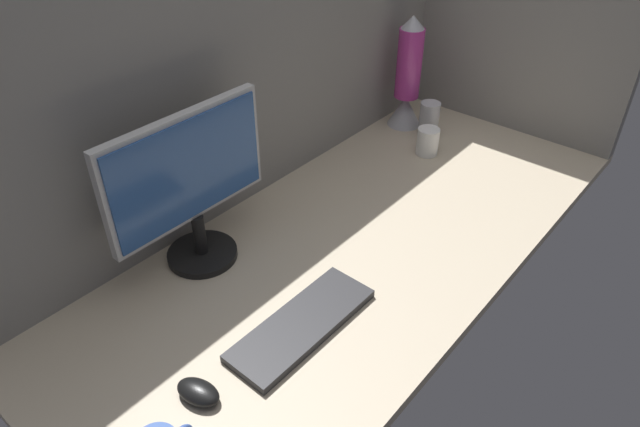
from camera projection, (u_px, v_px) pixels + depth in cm
name	position (u px, v px, depth cm)	size (l,w,h in cm)	color
ground_plane	(357.00, 237.00, 156.17)	(180.00, 80.00, 3.00)	tan
cubicle_wall_back	(252.00, 67.00, 152.69)	(180.00, 5.00, 75.56)	gray
cubicle_wall_side	(521.00, 19.00, 187.22)	(5.00, 80.00, 75.56)	gray
monitor	(190.00, 183.00, 134.23)	(44.67, 18.00, 40.14)	black
keyboard	(302.00, 324.00, 126.59)	(37.00, 13.00, 2.00)	#262628
mouse	(198.00, 392.00, 111.17)	(5.60, 9.60, 3.40)	black
mug_ceramic_white	(428.00, 141.00, 188.00)	(10.63, 7.34, 9.08)	white
mug_steel	(429.00, 119.00, 197.41)	(6.91, 6.91, 12.34)	#B2B2B7
lava_lamp	(408.00, 81.00, 198.36)	(12.05, 12.05, 39.43)	#A5A5AD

